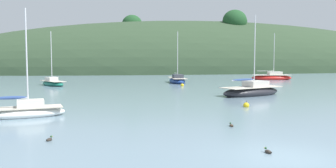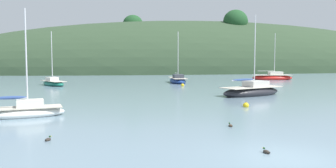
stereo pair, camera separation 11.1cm
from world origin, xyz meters
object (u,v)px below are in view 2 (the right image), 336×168
sailboat_orange_cutter (53,83)px  mooring_buoy_outer (246,105)px  sailboat_black_sloop (273,77)px  duck_lead (48,139)px  sailboat_red_portside (24,111)px  sailboat_grey_yawl (178,80)px  duck_lone_left (230,126)px  duck_trailing (266,152)px  sailboat_cream_ketch (252,91)px  mooring_buoy_channel (183,85)px

sailboat_orange_cutter → mooring_buoy_outer: sailboat_orange_cutter is taller
sailboat_black_sloop → duck_lead: (-31.67, -37.41, -0.35)m
sailboat_orange_cutter → mooring_buoy_outer: 29.19m
sailboat_red_portside → sailboat_grey_yawl: sailboat_grey_yawl is taller
sailboat_grey_yawl → mooring_buoy_outer: size_ratio=14.29×
duck_lone_left → duck_lead: same height
duck_lone_left → mooring_buoy_outer: bearing=58.9°
sailboat_red_portside → duck_trailing: bearing=-45.2°
sailboat_black_sloop → sailboat_cream_ketch: sailboat_black_sloop is taller
sailboat_cream_ketch → mooring_buoy_outer: 8.38m
sailboat_orange_cutter → sailboat_grey_yawl: 17.43m
sailboat_orange_cutter → sailboat_red_portside: bearing=-87.5°
sailboat_black_sloop → sailboat_grey_yawl: size_ratio=1.05×
sailboat_orange_cutter → duck_lead: 32.20m
sailboat_cream_ketch → duck_trailing: sailboat_cream_ketch is taller
sailboat_orange_cutter → duck_trailing: bearing=-72.1°
mooring_buoy_channel → duck_lead: (-13.21, -27.36, -0.07)m
sailboat_grey_yawl → duck_lone_left: 32.58m
sailboat_grey_yawl → mooring_buoy_outer: 25.67m
sailboat_black_sloop → mooring_buoy_channel: 21.02m
sailboat_orange_cutter → sailboat_grey_yawl: size_ratio=0.95×
duck_trailing → sailboat_red_portside: bearing=134.8°
sailboat_red_portside → duck_lead: bearing=-71.8°
sailboat_cream_ketch → duck_lead: (-16.92, -15.07, -0.36)m
sailboat_grey_yawl → duck_lead: size_ratio=19.03×
duck_trailing → duck_lead: bearing=155.3°
sailboat_red_portside → mooring_buoy_outer: bearing=3.7°
sailboat_orange_cutter → duck_lone_left: size_ratio=17.35×
sailboat_orange_cutter → duck_trailing: sailboat_orange_cutter is taller
sailboat_red_portside → duck_trailing: sailboat_red_portside is taller
mooring_buoy_outer → sailboat_black_sloop: bearing=57.6°
sailboat_orange_cutter → duck_trailing: (11.60, -35.83, -0.28)m
sailboat_black_sloop → mooring_buoy_channel: (-18.46, -10.05, -0.28)m
duck_trailing → duck_lead: 9.10m
sailboat_grey_yawl → sailboat_orange_cutter: bearing=-175.5°
duck_lead → sailboat_red_portside: bearing=108.2°
duck_lone_left → duck_lead: 9.00m
sailboat_black_sloop → mooring_buoy_outer: size_ratio=14.98×
mooring_buoy_channel → duck_lead: size_ratio=1.33×
sailboat_grey_yawl → duck_trailing: sailboat_grey_yawl is taller
duck_trailing → sailboat_grey_yawl: bearing=81.2°
sailboat_orange_cutter → sailboat_cream_ketch: sailboat_cream_ketch is taller
mooring_buoy_channel → sailboat_red_portside: bearing=-126.8°
sailboat_orange_cutter → sailboat_cream_ketch: (20.25, -16.95, 0.08)m
sailboat_red_portside → duck_trailing: size_ratio=15.86×
sailboat_cream_ketch → duck_trailing: (-8.66, -18.87, -0.36)m
mooring_buoy_outer → duck_lead: mooring_buoy_outer is taller
sailboat_red_portside → mooring_buoy_channel: bearing=53.2°
sailboat_black_sloop → sailboat_red_portside: bearing=-137.9°
sailboat_black_sloop → duck_lead: 49.01m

